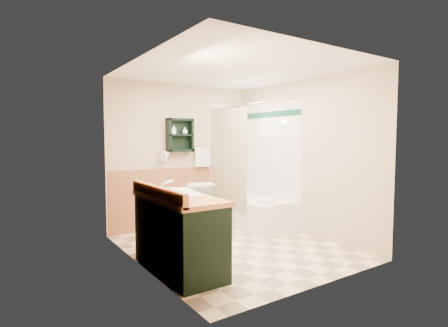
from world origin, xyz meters
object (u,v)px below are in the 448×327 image
vanity (179,233)px  soap_bottle_a (174,132)px  wall_shelf (180,135)px  toilet (195,205)px  bathtub (250,212)px  vanity_book (157,185)px  hair_dryer (163,157)px  soap_bottle_b (185,131)px

vanity → soap_bottle_a: soap_bottle_a is taller
wall_shelf → toilet: 1.19m
vanity → wall_shelf: bearing=62.7°
bathtub → vanity_book: vanity_book is taller
wall_shelf → toilet: size_ratio=0.68×
wall_shelf → bathtub: (1.03, -0.59, -1.31)m
hair_dryer → vanity_book: size_ratio=1.18×
wall_shelf → vanity_book: bearing=-125.0°
soap_bottle_b → hair_dryer: bearing=175.6°
vanity_book → vanity: bearing=-41.6°
wall_shelf → vanity_book: (-1.06, -1.51, -0.59)m
wall_shelf → soap_bottle_b: 0.11m
hair_dryer → vanity_book: bearing=-116.3°
toilet → hair_dryer: bearing=-18.4°
vanity_book → soap_bottle_b: soap_bottle_b is taller
toilet → vanity_book: 1.84m
bathtub → soap_bottle_a: soap_bottle_a is taller
vanity_book → soap_bottle_b: 2.01m
vanity → soap_bottle_a: size_ratio=8.97×
hair_dryer → soap_bottle_a: bearing=-9.3°
vanity → soap_bottle_a: (0.78, 1.73, 1.17)m
wall_shelf → vanity: bearing=-117.3°
vanity → soap_bottle_b: 2.32m
wall_shelf → vanity: 2.25m
wall_shelf → vanity_book: 1.94m
soap_bottle_a → soap_bottle_b: (0.21, 0.00, 0.01)m
hair_dryer → bathtub: hair_dryer is taller
toilet → vanity_book: bearing=58.8°
toilet → vanity_book: size_ratio=3.95×
vanity → toilet: (1.04, 1.50, -0.03)m
vanity → bathtub: bearing=30.8°
vanity → vanity_book: (-0.17, 0.22, 0.53)m
bathtub → soap_bottle_a: bearing=152.7°
soap_bottle_a → soap_bottle_b: soap_bottle_b is taller
toilet → soap_bottle_b: bearing=-65.3°
bathtub → vanity: bearing=-149.2°
wall_shelf → toilet: (0.14, -0.23, -1.16)m
hair_dryer → vanity_book: 1.73m
vanity → bathtub: size_ratio=0.90×
hair_dryer → toilet: hair_dryer is taller
hair_dryer → soap_bottle_a: 0.44m
toilet → soap_bottle_a: bearing=-29.7°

